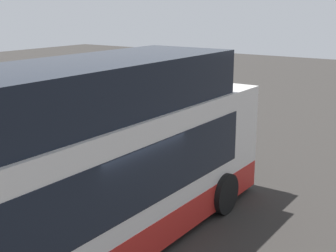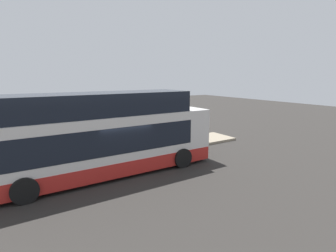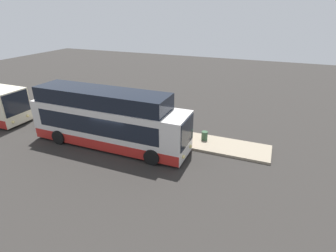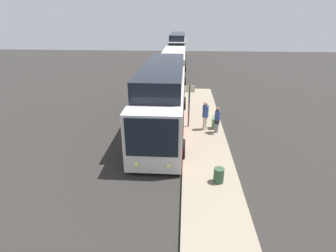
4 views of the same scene
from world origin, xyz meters
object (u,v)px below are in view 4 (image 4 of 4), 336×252
(passenger_waiting, at_px, (217,119))
(trash_bin, at_px, (219,175))
(passenger_boarding, at_px, (205,114))
(bus_lead, at_px, (163,101))
(bus_second, at_px, (174,65))
(suitcase, at_px, (214,123))
(sign_post, at_px, (189,102))
(bus_third, at_px, (177,48))

(passenger_waiting, height_order, trash_bin, passenger_waiting)
(trash_bin, bearing_deg, passenger_boarding, -177.57)
(bus_lead, xyz_separation_m, bus_second, (-14.57, -0.00, -0.30))
(bus_lead, bearing_deg, trash_bin, 24.98)
(passenger_waiting, bearing_deg, suitcase, -69.27)
(sign_post, bearing_deg, bus_lead, -97.65)
(bus_second, height_order, trash_bin, bus_second)
(passenger_boarding, relative_size, sign_post, 0.67)
(bus_lead, height_order, trash_bin, bus_lead)
(sign_post, distance_m, trash_bin, 6.26)
(sign_post, bearing_deg, bus_third, -176.67)
(trash_bin, bearing_deg, bus_lead, -155.02)
(bus_second, bearing_deg, bus_lead, 0.00)
(bus_third, distance_m, sign_post, 28.29)
(bus_second, bearing_deg, sign_post, 6.33)
(bus_third, xyz_separation_m, passenger_boarding, (28.62, 2.65, -0.65))
(passenger_boarding, height_order, trash_bin, passenger_boarding)
(passenger_boarding, xyz_separation_m, passenger_waiting, (0.44, 0.68, -0.13))
(sign_post, xyz_separation_m, trash_bin, (5.98, 1.25, -1.34))
(bus_third, distance_m, suitcase, 28.67)
(bus_lead, relative_size, sign_post, 4.24)
(bus_lead, relative_size, suitcase, 12.56)
(passenger_waiting, relative_size, sign_post, 0.59)
(bus_lead, distance_m, suitcase, 3.48)
(sign_post, bearing_deg, passenger_waiting, 64.44)
(passenger_boarding, bearing_deg, passenger_waiting, -101.71)
(bus_second, distance_m, sign_post, 14.88)
(bus_second, relative_size, passenger_waiting, 7.46)
(sign_post, height_order, trash_bin, sign_post)
(bus_lead, height_order, sign_post, bus_lead)
(suitcase, height_order, sign_post, sign_post)
(passenger_boarding, bearing_deg, trash_bin, -156.44)
(passenger_waiting, bearing_deg, bus_second, -68.43)
(bus_lead, bearing_deg, passenger_boarding, 77.46)
(passenger_boarding, bearing_deg, bus_third, 26.42)
(bus_lead, relative_size, bus_third, 0.99)
(passenger_waiting, distance_m, trash_bin, 5.22)
(bus_lead, distance_m, passenger_boarding, 2.78)
(bus_third, height_order, passenger_waiting, bus_third)
(bus_lead, height_order, suitcase, bus_lead)
(bus_third, relative_size, suitcase, 12.66)
(suitcase, bearing_deg, passenger_waiting, 11.23)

